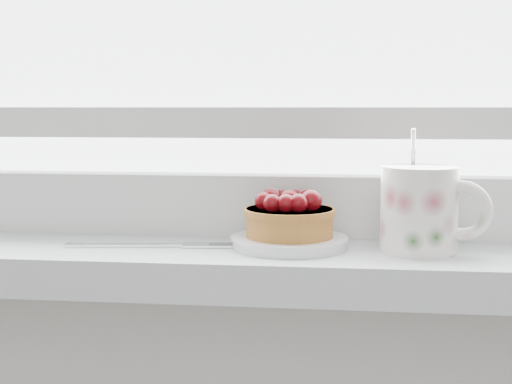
# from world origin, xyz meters

# --- Properties ---
(saucer) EXTENTS (0.12, 0.12, 0.01)m
(saucer) POSITION_xyz_m (0.01, 1.89, 0.95)
(saucer) COLOR silver
(saucer) RESTS_ON windowsill
(raspberry_tart) EXTENTS (0.10, 0.10, 0.05)m
(raspberry_tart) POSITION_xyz_m (0.01, 1.89, 0.97)
(raspberry_tart) COLOR #935820
(raspberry_tart) RESTS_ON saucer
(floral_mug) EXTENTS (0.12, 0.10, 0.13)m
(floral_mug) POSITION_xyz_m (0.14, 1.88, 0.99)
(floral_mug) COLOR white
(floral_mug) RESTS_ON windowsill
(fork) EXTENTS (0.18, 0.04, 0.00)m
(fork) POSITION_xyz_m (-0.14, 1.88, 0.94)
(fork) COLOR silver
(fork) RESTS_ON windowsill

